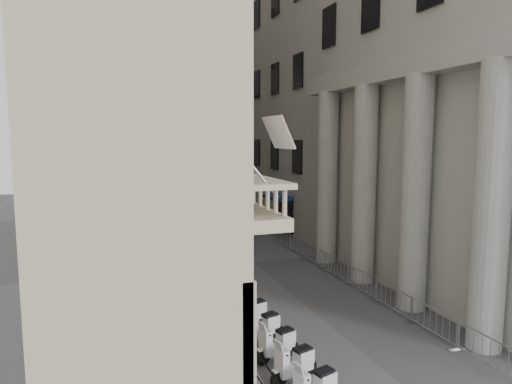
% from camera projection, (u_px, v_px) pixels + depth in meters
% --- Properties ---
extents(far_building, '(22.00, 10.00, 30.00)m').
position_uv_depth(far_building, '(174.00, 71.00, 52.50)').
color(far_building, '#A7A59E').
rests_on(far_building, ground).
extents(iron_fence, '(0.30, 28.00, 1.40)m').
position_uv_depth(iron_fence, '(184.00, 275.00, 24.73)').
color(iron_fence, black).
rests_on(iron_fence, ground).
extents(blue_awning, '(1.60, 3.00, 3.00)m').
position_uv_depth(blue_awning, '(276.00, 234.00, 34.95)').
color(blue_awning, navy).
rests_on(blue_awning, ground).
extents(scooter_1, '(1.50, 0.93, 1.50)m').
position_uv_depth(scooter_1, '(295.00, 381.00, 13.95)').
color(scooter_1, silver).
rests_on(scooter_1, ground).
extents(scooter_2, '(1.50, 0.93, 1.50)m').
position_uv_depth(scooter_2, '(277.00, 360.00, 15.29)').
color(scooter_2, silver).
rests_on(scooter_2, ground).
extents(scooter_3, '(1.50, 0.93, 1.50)m').
position_uv_depth(scooter_3, '(263.00, 342.00, 16.64)').
color(scooter_3, silver).
rests_on(scooter_3, ground).
extents(scooter_4, '(1.50, 0.93, 1.50)m').
position_uv_depth(scooter_4, '(251.00, 326.00, 17.98)').
color(scooter_4, silver).
rests_on(scooter_4, ground).
extents(scooter_5, '(1.50, 0.93, 1.50)m').
position_uv_depth(scooter_5, '(241.00, 313.00, 19.33)').
color(scooter_5, silver).
rests_on(scooter_5, ground).
extents(scooter_6, '(1.50, 0.93, 1.50)m').
position_uv_depth(scooter_6, '(231.00, 302.00, 20.67)').
color(scooter_6, silver).
rests_on(scooter_6, ground).
extents(scooter_7, '(1.50, 0.93, 1.50)m').
position_uv_depth(scooter_7, '(223.00, 292.00, 22.02)').
color(scooter_7, silver).
rests_on(scooter_7, ground).
extents(scooter_8, '(1.50, 0.93, 1.50)m').
position_uv_depth(scooter_8, '(216.00, 283.00, 23.37)').
color(scooter_8, silver).
rests_on(scooter_8, ground).
extents(scooter_9, '(1.50, 0.93, 1.50)m').
position_uv_depth(scooter_9, '(210.00, 275.00, 24.71)').
color(scooter_9, silver).
rests_on(scooter_9, ground).
extents(scooter_10, '(1.50, 0.93, 1.50)m').
position_uv_depth(scooter_10, '(204.00, 268.00, 26.06)').
color(scooter_10, silver).
rests_on(scooter_10, ground).
extents(scooter_11, '(1.50, 0.93, 1.50)m').
position_uv_depth(scooter_11, '(199.00, 261.00, 27.40)').
color(scooter_11, silver).
rests_on(scooter_11, ground).
extents(scooter_12, '(1.50, 0.93, 1.50)m').
position_uv_depth(scooter_12, '(195.00, 255.00, 28.75)').
color(scooter_12, silver).
rests_on(scooter_12, ground).
extents(scooter_13, '(1.50, 0.93, 1.50)m').
position_uv_depth(scooter_13, '(191.00, 250.00, 30.10)').
color(scooter_13, silver).
rests_on(scooter_13, ground).
extents(scooter_14, '(1.50, 0.93, 1.50)m').
position_uv_depth(scooter_14, '(187.00, 245.00, 31.44)').
color(scooter_14, silver).
rests_on(scooter_14, ground).
extents(barrier_0, '(0.60, 2.40, 1.10)m').
position_uv_depth(barrier_0, '(485.00, 367.00, 14.80)').
color(barrier_0, '#95989C').
rests_on(barrier_0, ground).
extents(barrier_1, '(0.60, 2.40, 1.10)m').
position_uv_depth(barrier_1, '(432.00, 336.00, 17.16)').
color(barrier_1, '#95989C').
rests_on(barrier_1, ground).
extents(barrier_2, '(0.60, 2.40, 1.10)m').
position_uv_depth(barrier_2, '(392.00, 312.00, 19.51)').
color(barrier_2, '#95989C').
rests_on(barrier_2, ground).
extents(barrier_3, '(0.60, 2.40, 1.10)m').
position_uv_depth(barrier_3, '(361.00, 293.00, 21.86)').
color(barrier_3, '#95989C').
rests_on(barrier_3, ground).
extents(barrier_4, '(0.60, 2.40, 1.10)m').
position_uv_depth(barrier_4, '(336.00, 278.00, 24.21)').
color(barrier_4, '#95989C').
rests_on(barrier_4, ground).
extents(barrier_5, '(0.60, 2.40, 1.10)m').
position_uv_depth(barrier_5, '(315.00, 265.00, 26.56)').
color(barrier_5, '#95989C').
rests_on(barrier_5, ground).
extents(barrier_6, '(0.60, 2.40, 1.10)m').
position_uv_depth(barrier_6, '(298.00, 255.00, 28.91)').
color(barrier_6, '#95989C').
rests_on(barrier_6, ground).
extents(barrier_7, '(0.60, 2.40, 1.10)m').
position_uv_depth(barrier_7, '(283.00, 246.00, 31.26)').
color(barrier_7, '#95989C').
rests_on(barrier_7, ground).
extents(security_tent, '(3.96, 3.96, 3.21)m').
position_uv_depth(security_tent, '(211.00, 207.00, 31.18)').
color(security_tent, silver).
rests_on(security_tent, ground).
extents(street_lamp, '(2.59, 0.44, 7.95)m').
position_uv_depth(street_lamp, '(197.00, 184.00, 26.42)').
color(street_lamp, gray).
rests_on(street_lamp, ground).
extents(info_kiosk, '(0.38, 0.84, 1.73)m').
position_uv_depth(info_kiosk, '(196.00, 273.00, 22.03)').
color(info_kiosk, black).
rests_on(info_kiosk, ground).
extents(pedestrian_a, '(0.80, 0.62, 1.92)m').
position_uv_depth(pedestrian_a, '(219.00, 219.00, 36.12)').
color(pedestrian_a, black).
rests_on(pedestrian_a, ground).
extents(pedestrian_b, '(1.03, 0.96, 1.68)m').
position_uv_depth(pedestrian_b, '(238.00, 211.00, 40.54)').
color(pedestrian_b, black).
rests_on(pedestrian_b, ground).
extents(pedestrian_c, '(1.12, 0.97, 1.94)m').
position_uv_depth(pedestrian_c, '(183.00, 207.00, 42.49)').
color(pedestrian_c, black).
rests_on(pedestrian_c, ground).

